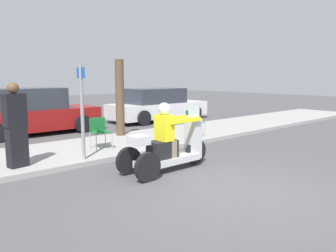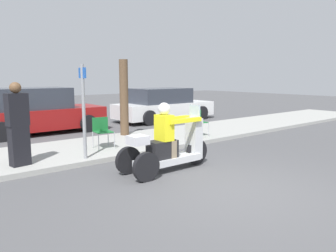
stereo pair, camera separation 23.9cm
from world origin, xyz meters
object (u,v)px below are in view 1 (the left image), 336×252
Objects in this scene: motorcycle_trike at (168,146)px; folding_chair_curbside at (193,120)px; parked_car_lot_far at (31,113)px; tree_trunk at (120,98)px; street_sign at (82,108)px; parked_car_lot_center at (157,105)px; folding_chair_set_back at (99,130)px; spectator_by_tree at (16,127)px.

motorcycle_trike reaches higher than folding_chair_curbside.
tree_trunk is (1.92, -2.83, 0.58)m from parked_car_lot_far.
tree_trunk is 1.12× the size of street_sign.
folding_chair_curbside is 2.51m from tree_trunk.
parked_car_lot_far is at bearing 129.83° from folding_chair_curbside.
parked_car_lot_center is 1.93× the size of tree_trunk.
street_sign is (-0.88, -0.82, 0.69)m from folding_chair_set_back.
street_sign is at bearing -13.59° from spectator_by_tree.
parked_car_lot_far is at bearing 178.84° from parked_car_lot_center.
parked_car_lot_center reaches higher than folding_chair_curbside.
folding_chair_set_back is at bearing -139.17° from tree_trunk.
street_sign is at bearing -138.32° from tree_trunk.
folding_chair_set_back is 0.18× the size of parked_car_lot_far.
motorcycle_trike is 3.26m from spectator_by_tree.
folding_chair_curbside is 0.37× the size of street_sign.
spectator_by_tree is at bearing -178.02° from folding_chair_curbside.
folding_chair_curbside is at bearing 1.98° from spectator_by_tree.
folding_chair_set_back is 0.17× the size of parked_car_lot_center.
folding_chair_curbside is 3.31m from folding_chair_set_back.
folding_chair_set_back is (2.24, 0.49, -0.37)m from spectator_by_tree.
street_sign is (-0.47, -4.96, 0.55)m from parked_car_lot_far.
parked_car_lot_far is at bearing 124.10° from tree_trunk.
spectator_by_tree is 8.78m from parked_car_lot_center.
parked_car_lot_center is at bearing 37.30° from folding_chair_set_back.
folding_chair_curbside is at bearing -50.17° from parked_car_lot_far.
spectator_by_tree is 0.38× the size of parked_car_lot_center.
street_sign is at bearing -172.87° from folding_chair_curbside.
parked_car_lot_center is at bearing -1.16° from parked_car_lot_far.
parked_car_lot_center reaches higher than folding_chair_set_back.
folding_chair_set_back is at bearing -142.70° from parked_car_lot_center.
folding_chair_set_back is at bearing 43.08° from street_sign.
parked_car_lot_far is at bearing 95.85° from motorcycle_trike.
motorcycle_trike is 2.76× the size of folding_chair_curbside.
spectator_by_tree is 4.18m from tree_trunk.
folding_chair_curbside is 0.18× the size of parked_car_lot_far.
tree_trunk reaches higher than parked_car_lot_far.
tree_trunk is 3.20m from street_sign.
motorcycle_trike and parked_car_lot_center have the same top height.
street_sign is (-4.17, -0.52, 0.69)m from folding_chair_curbside.
folding_chair_curbside and folding_chair_set_back have the same top height.
folding_chair_curbside is (5.54, 0.19, -0.37)m from spectator_by_tree.
parked_car_lot_far is at bearing 84.56° from street_sign.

